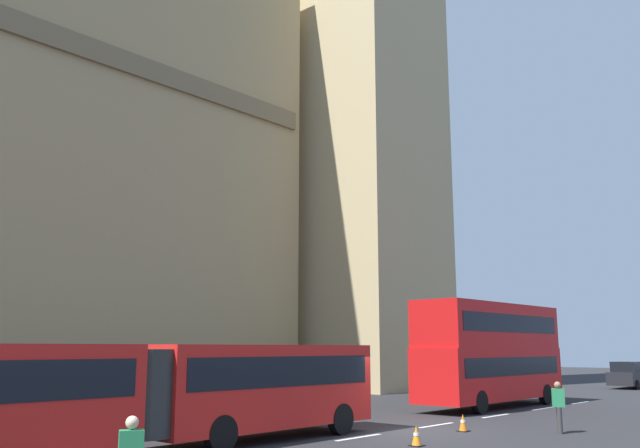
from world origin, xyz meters
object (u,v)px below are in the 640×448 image
pedestrian_by_kerb (559,405)px  articulated_bus (134,389)px  traffic_cone_middle (463,423)px  double_decker_bus (491,350)px  sedan_lead (630,375)px  traffic_cone_west (416,436)px

pedestrian_by_kerb → articulated_bus: bearing=152.6°
articulated_bus → traffic_cone_middle: 11.36m
double_decker_bus → sedan_lead: (20.49, 0.13, -1.80)m
sedan_lead → traffic_cone_middle: bearing=-172.7°
traffic_cone_middle → pedestrian_by_kerb: 3.23m
pedestrian_by_kerb → traffic_cone_middle: bearing=121.5°
double_decker_bus → pedestrian_by_kerb: double_decker_bus is taller
pedestrian_by_kerb → sedan_lead: bearing=13.0°
articulated_bus → traffic_cone_west: size_ratio=29.89×
traffic_cone_middle → sedan_lead: bearing=7.3°
traffic_cone_west → pedestrian_by_kerb: 5.99m
articulated_bus → sedan_lead: size_ratio=3.94×
articulated_bus → traffic_cone_west: articulated_bus is taller
articulated_bus → sedan_lead: articulated_bus is taller
articulated_bus → traffic_cone_west: (6.67, -4.42, -1.46)m
double_decker_bus → pedestrian_by_kerb: (-7.56, -6.37, -1.80)m
double_decker_bus → articulated_bus: bearing=-180.0°
double_decker_bus → sedan_lead: size_ratio=2.39×
sedan_lead → double_decker_bus: bearing=-179.6°
double_decker_bus → traffic_cone_middle: size_ratio=18.11×
traffic_cone_middle → pedestrian_by_kerb: pedestrian_by_kerb is taller
traffic_cone_middle → pedestrian_by_kerb: (1.65, -2.70, 0.63)m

